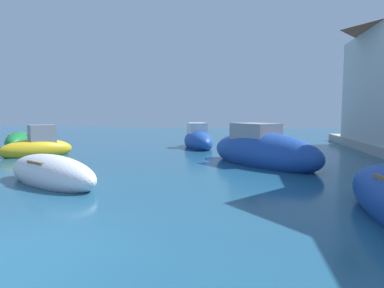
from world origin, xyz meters
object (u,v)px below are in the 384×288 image
Objects in this scene: moored_boat_1 at (198,140)px; moored_boat_9 at (20,142)px; moored_boat_0 at (51,173)px; moored_boat_5 at (262,151)px; moored_boat_2 at (38,147)px.

moored_boat_1 is 1.05× the size of moored_boat_9.
moored_boat_0 is at bearing 17.78° from moored_boat_9.
moored_boat_5 reaches higher than moored_boat_0.
moored_boat_2 is at bearing -24.22° from moored_boat_0.
moored_boat_5 is (3.46, -5.83, 0.10)m from moored_boat_1.
moored_boat_2 reaches higher than moored_boat_1.
moored_boat_9 is at bearing -150.15° from moored_boat_5.
moored_boat_2 is at bearing 23.16° from moored_boat_9.
moored_boat_0 is at bearing -37.11° from moored_boat_1.
moored_boat_5 reaches higher than moored_boat_1.
moored_boat_1 is at bearing 168.17° from moored_boat_5.
moored_boat_5 is at bearing 50.18° from moored_boat_9.
moored_boat_1 is 1.27× the size of moored_boat_2.
moored_boat_5 is at bearing 127.46° from moored_boat_2.
moored_boat_5 reaches higher than moored_boat_2.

